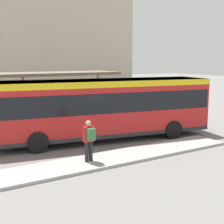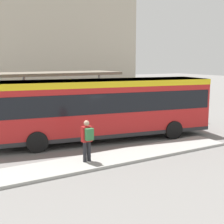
{
  "view_description": "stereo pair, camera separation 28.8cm",
  "coord_description": "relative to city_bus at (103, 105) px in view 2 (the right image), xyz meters",
  "views": [
    {
      "loc": [
        -8.04,
        -14.13,
        4.22
      ],
      "look_at": [
        0.58,
        0.0,
        1.43
      ],
      "focal_mm": 50.0,
      "sensor_mm": 36.0,
      "label": 1
    },
    {
      "loc": [
        -7.79,
        -14.28,
        4.22
      ],
      "look_at": [
        0.58,
        0.0,
        1.43
      ],
      "focal_mm": 50.0,
      "sensor_mm": 36.0,
      "label": 2
    }
  ],
  "objects": [
    {
      "name": "bicycle_orange",
      "position": [
        7.85,
        3.42,
        -1.52
      ],
      "size": [
        0.48,
        1.58,
        0.68
      ],
      "rotation": [
        0.0,
        0.0,
        1.58
      ],
      "color": "black",
      "rests_on": "ground_plane"
    },
    {
      "name": "potted_planter_near_shelter",
      "position": [
        -0.82,
        2.73,
        -1.26
      ],
      "size": [
        0.79,
        0.79,
        1.15
      ],
      "color": "slate",
      "rests_on": "ground_plane"
    },
    {
      "name": "pedestrian_waiting",
      "position": [
        -2.51,
        -3.28,
        -0.76
      ],
      "size": [
        0.43,
        0.45,
        1.7
      ],
      "rotation": [
        0.0,
        0.0,
        1.64
      ],
      "color": "#232328",
      "rests_on": "curb_island"
    },
    {
      "name": "bicycle_white",
      "position": [
        7.78,
        2.52,
        -1.53
      ],
      "size": [
        0.48,
        1.53,
        0.66
      ],
      "rotation": [
        0.0,
        0.0,
        -1.64
      ],
      "color": "black",
      "rests_on": "ground_plane"
    },
    {
      "name": "city_bus",
      "position": [
        0.0,
        0.0,
        0.0
      ],
      "size": [
        11.89,
        4.58,
        3.18
      ],
      "rotation": [
        0.0,
        0.0,
        -0.17
      ],
      "color": "red",
      "rests_on": "ground_plane"
    },
    {
      "name": "curb_island",
      "position": [
        -1.07,
        -3.24,
        -1.8
      ],
      "size": [
        11.42,
        1.8,
        0.12
      ],
      "color": "#9E9E99",
      "rests_on": "ground_plane"
    },
    {
      "name": "station_shelter",
      "position": [
        -2.74,
        5.15,
        1.4
      ],
      "size": [
        12.43,
        3.12,
        3.41
      ],
      "color": "#706656",
      "rests_on": "ground_plane"
    },
    {
      "name": "bicycle_blue",
      "position": [
        8.06,
        0.73,
        -1.53
      ],
      "size": [
        0.48,
        1.51,
        0.66
      ],
      "rotation": [
        0.0,
        0.0,
        -1.74
      ],
      "color": "black",
      "rests_on": "ground_plane"
    },
    {
      "name": "bicycle_green",
      "position": [
        8.19,
        1.63,
        -1.51
      ],
      "size": [
        0.48,
        1.61,
        0.7
      ],
      "rotation": [
        0.0,
        0.0,
        -1.45
      ],
      "color": "black",
      "rests_on": "ground_plane"
    },
    {
      "name": "ground_plane",
      "position": [
        -0.01,
        0.0,
        -1.86
      ],
      "size": [
        120.0,
        120.0,
        0.0
      ],
      "primitive_type": "plane",
      "color": "slate"
    },
    {
      "name": "station_building",
      "position": [
        5.88,
        26.01,
        6.04
      ],
      "size": [
        20.06,
        11.99,
        15.8
      ],
      "color": "#BCB29E",
      "rests_on": "ground_plane"
    }
  ]
}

